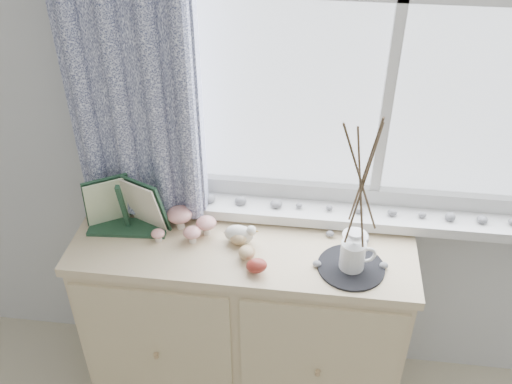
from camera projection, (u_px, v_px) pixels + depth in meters
sideboard at (245, 323)px, 2.25m from camera, size 1.20×0.45×0.85m
botanical_book at (122, 209)px, 1.96m from camera, size 0.33×0.15×0.23m
toadstool_cluster at (187, 222)px, 2.01m from camera, size 0.22×0.15×0.09m
wooden_eggs at (247, 252)px, 1.91m from camera, size 0.14×0.17×0.07m
songbird_figurine at (239, 233)px, 1.97m from camera, size 0.15×0.08×0.07m
crocheted_doily at (351, 267)px, 1.88m from camera, size 0.22×0.22×0.01m
twig_pitcher at (363, 179)px, 1.68m from camera, size 0.27×0.27×0.62m
sideboard_pebbles at (338, 245)px, 1.96m from camera, size 0.33×0.23×0.02m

